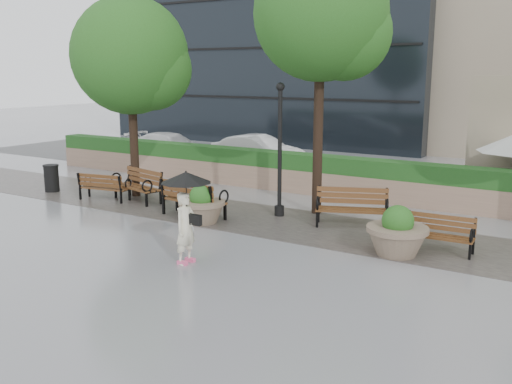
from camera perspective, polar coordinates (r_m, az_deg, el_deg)
The scene contains 18 objects.
ground at distance 14.13m, azimuth -7.13°, elevation -5.16°, with size 100.00×100.00×0.00m, color gray.
cobble_strip at distance 16.48m, azimuth -0.61°, elevation -2.55°, with size 28.00×3.20×0.01m, color #383330.
hedge_wall at distance 19.76m, azimuth 5.58°, elevation 1.79°, with size 24.00×0.80×1.35m.
asphalt_street at distance 23.48m, azimuth 9.85°, elevation 1.66°, with size 40.00×7.00×0.00m, color black.
bench_0 at distance 19.25m, azimuth -14.92°, elevation -0.04°, with size 1.76×0.95×0.90m.
bench_1 at distance 18.88m, azimuth -11.74°, elevation 0.01°, with size 2.03×1.20×1.03m.
bench_2 at distance 16.53m, azimuth -6.28°, elevation -1.46°, with size 2.06×0.98×1.07m.
bench_3 at distance 15.68m, azimuth 9.55°, elevation -2.34°, with size 2.06×1.42×1.03m.
bench_4 at distance 13.97m, azimuth 17.69°, elevation -4.75°, with size 1.63×0.70×0.86m.
planter_left at distance 15.87m, azimuth -5.44°, elevation -1.62°, with size 1.30×1.30×1.09m.
planter_right at distance 13.43m, azimuth 13.92°, elevation -4.29°, with size 1.40×1.40×1.18m.
trash_bin at distance 21.19m, azimuth -19.76°, elevation 1.24°, with size 0.54×0.54×0.90m, color black.
lamppost at distance 16.36m, azimuth 2.39°, elevation 3.33°, with size 0.28×0.28×3.84m.
tree_0 at distance 19.26m, azimuth -11.97°, elevation 12.84°, with size 3.81×3.78×6.53m.
tree_1 at distance 16.65m, azimuth 7.10°, elevation 16.79°, with size 3.80×3.76×7.60m.
car_left at distance 27.54m, azimuth -8.55°, elevation 4.54°, with size 1.78×4.37×1.27m, color white.
car_right at distance 25.05m, azimuth 0.22°, elevation 4.09°, with size 1.48×4.25×1.40m, color white.
pedestrian at distance 12.42m, azimuth -7.02°, elevation -1.64°, with size 1.10×1.10×2.03m.
Camera 1 is at (8.50, -10.49, 4.14)m, focal length 40.00 mm.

